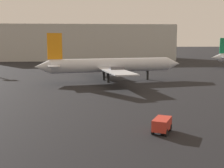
{
  "coord_description": "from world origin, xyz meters",
  "views": [
    {
      "loc": [
        -3.53,
        -8.78,
        8.32
      ],
      "look_at": [
        -0.01,
        30.42,
        2.36
      ],
      "focal_mm": 48.1,
      "sensor_mm": 36.0,
      "label": 1
    }
  ],
  "objects": [
    {
      "name": "airplane_on_taxiway",
      "position": [
        1.31,
        49.78,
        3.17
      ],
      "size": [
        29.56,
        27.65,
        9.37
      ],
      "rotation": [
        0.0,
        0.0,
        0.18
      ],
      "color": "silver",
      "rests_on": "ground_plane"
    },
    {
      "name": "baggage_cart",
      "position": [
        3.23,
        16.61,
        0.76
      ],
      "size": [
        2.28,
        2.73,
        1.3
      ],
      "rotation": [
        0.0,
        0.0,
        4.23
      ],
      "color": "red",
      "rests_on": "ground_plane"
    },
    {
      "name": "terminal_building",
      "position": [
        -4.88,
        114.95,
        6.85
      ],
      "size": [
        72.23,
        23.05,
        13.71
      ],
      "primitive_type": "cube",
      "color": "#B7B7B2",
      "rests_on": "ground_plane"
    }
  ]
}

